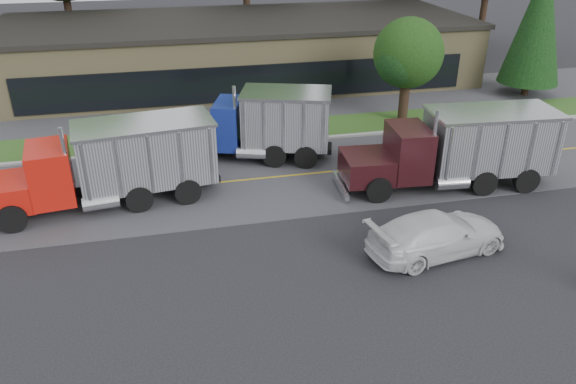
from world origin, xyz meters
name	(u,v)px	position (x,y,z in m)	size (l,w,h in m)	color
ground	(296,299)	(0.00, 0.00, 0.00)	(140.00, 140.00, 0.00)	#2F2F33
road	(250,180)	(0.00, 9.00, 0.00)	(60.00, 8.00, 0.02)	#55555A
center_line	(250,180)	(0.00, 9.00, 0.00)	(60.00, 0.12, 0.01)	gold
curb	(236,146)	(0.00, 13.20, 0.00)	(60.00, 0.30, 0.12)	#9E9E99
grass_verge	(232,134)	(0.00, 15.00, 0.00)	(60.00, 3.40, 0.03)	#29551D
far_parking	(221,106)	(0.00, 20.00, 0.00)	(60.00, 7.00, 0.02)	#55555A
strip_mall	(238,52)	(2.00, 26.00, 2.00)	(32.00, 12.00, 4.00)	#9B8C5F
evergreen_right	(538,21)	(20.00, 18.00, 4.79)	(3.84, 3.84, 8.73)	#382619
tree_verge	(409,56)	(10.06, 15.05, 3.74)	(4.12, 3.88, 5.88)	#382619
dump_truck_red	(114,162)	(-5.66, 8.09, 1.81)	(9.66, 3.75, 3.36)	black
dump_truck_blue	(266,123)	(1.26, 11.44, 1.80)	(7.50, 4.57, 3.36)	black
dump_truck_maroon	(461,147)	(8.93, 6.48, 1.81)	(9.48, 3.35, 3.36)	black
rally_car	(437,234)	(5.51, 1.56, 0.75)	(2.10, 5.17, 1.50)	silver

